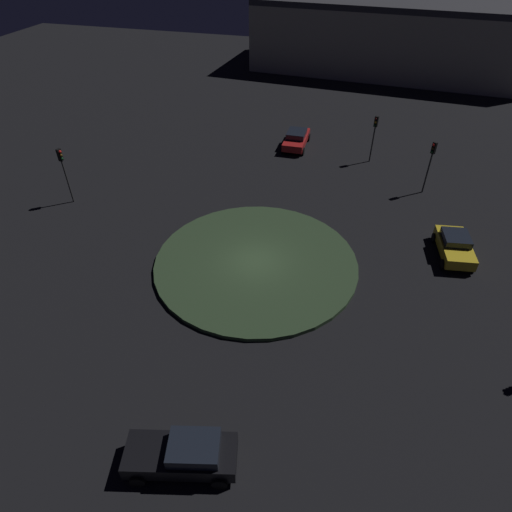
{
  "coord_description": "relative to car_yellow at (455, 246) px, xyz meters",
  "views": [
    {
      "loc": [
        -20.74,
        -5.73,
        17.93
      ],
      "look_at": [
        0.0,
        0.0,
        0.66
      ],
      "focal_mm": 30.67,
      "sensor_mm": 36.0,
      "label": 1
    }
  ],
  "objects": [
    {
      "name": "car_red",
      "position": [
        13.6,
        13.16,
        0.03
      ],
      "size": [
        4.53,
        2.15,
        1.52
      ],
      "rotation": [
        0.0,
        0.0,
        0.01
      ],
      "color": "red",
      "rests_on": "ground_plane"
    },
    {
      "name": "ground_plane",
      "position": [
        -4.33,
        12.16,
        -0.77
      ],
      "size": [
        119.95,
        119.95,
        0.0
      ],
      "primitive_type": "plane",
      "color": "black"
    },
    {
      "name": "car_black",
      "position": [
        -17.5,
        11.51,
        0.05
      ],
      "size": [
        2.82,
        4.76,
        1.62
      ],
      "rotation": [
        0.0,
        0.0,
        1.81
      ],
      "color": "black",
      "rests_on": "ground_plane"
    },
    {
      "name": "roundabout_island",
      "position": [
        -4.33,
        12.16,
        -0.64
      ],
      "size": [
        12.92,
        12.92,
        0.26
      ],
      "primitive_type": "cylinder",
      "color": "#2D4228",
      "rests_on": "ground_plane"
    },
    {
      "name": "store_building",
      "position": [
        41.87,
        6.25,
        3.6
      ],
      "size": [
        17.14,
        35.89,
        8.73
      ],
      "rotation": [
        0.0,
        0.0,
        7.78
      ],
      "color": "#ADA893",
      "rests_on": "ground_plane"
    },
    {
      "name": "traffic_light_north",
      "position": [
        -0.8,
        27.8,
        2.34
      ],
      "size": [
        0.34,
        0.38,
        4.38
      ],
      "rotation": [
        0.0,
        0.0,
        -1.79
      ],
      "color": "#2D2D2D",
      "rests_on": "ground_plane"
    },
    {
      "name": "car_yellow",
      "position": [
        0.0,
        0.0,
        0.0
      ],
      "size": [
        4.14,
        2.54,
        1.48
      ],
      "rotation": [
        0.0,
        0.0,
        3.29
      ],
      "color": "gold",
      "rests_on": "ground_plane"
    },
    {
      "name": "traffic_light_southeast",
      "position": [
        7.9,
        1.73,
        2.25
      ],
      "size": [
        0.39,
        0.38,
        4.24
      ],
      "rotation": [
        0.0,
        0.0,
        2.44
      ],
      "color": "#2D2D2D",
      "rests_on": "ground_plane"
    },
    {
      "name": "traffic_light_east",
      "position": [
        12.26,
        6.19,
        2.18
      ],
      "size": [
        0.39,
        0.36,
        4.13
      ],
      "rotation": [
        0.0,
        0.0,
        2.8
      ],
      "color": "#2D2D2D",
      "rests_on": "ground_plane"
    }
  ]
}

